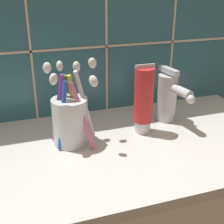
{
  "coord_description": "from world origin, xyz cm",
  "views": [
    {
      "loc": [
        -20.6,
        -52.96,
        34.1
      ],
      "look_at": [
        -2.46,
        1.54,
        8.83
      ],
      "focal_mm": 50.0,
      "sensor_mm": 36.0,
      "label": 1
    }
  ],
  "objects": [
    {
      "name": "sink_counter",
      "position": [
        0.0,
        0.0,
        1.0
      ],
      "size": [
        71.2,
        38.13,
        2.0
      ],
      "primitive_type": "cube",
      "color": "silver",
      "rests_on": "ground"
    },
    {
      "name": "tile_wall_backsplash",
      "position": [
        0.01,
        19.31,
        24.27
      ],
      "size": [
        81.2,
        1.72,
        48.52
      ],
      "color": "#336B7F",
      "rests_on": "ground"
    },
    {
      "name": "toothbrush_cup",
      "position": [
        -10.53,
        3.9,
        7.66
      ],
      "size": [
        11.19,
        11.04,
        17.54
      ],
      "color": "silver",
      "rests_on": "sink_counter"
    },
    {
      "name": "toothpaste_tube",
      "position": [
        5.44,
        3.84,
        9.66
      ],
      "size": [
        4.34,
        4.13,
        15.42
      ],
      "color": "white",
      "rests_on": "sink_counter"
    },
    {
      "name": "sink_faucet",
      "position": [
        13.42,
        7.34,
        8.26
      ],
      "size": [
        4.6,
        11.63,
        12.81
      ],
      "rotation": [
        0.0,
        0.0,
        -1.41
      ],
      "color": "silver",
      "rests_on": "sink_counter"
    }
  ]
}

